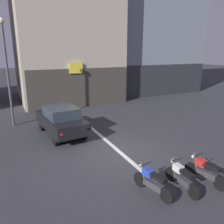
% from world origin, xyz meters
% --- Properties ---
extents(ground_plane, '(120.00, 120.00, 0.00)m').
position_xyz_m(ground_plane, '(0.00, 0.00, 0.00)').
color(ground_plane, '#333338').
extents(lane_centre_line, '(0.20, 18.00, 0.01)m').
position_xyz_m(lane_centre_line, '(0.00, 6.00, 0.00)').
color(lane_centre_line, silver).
rests_on(lane_centre_line, ground).
extents(building_mid_block, '(8.80, 9.69, 13.58)m').
position_xyz_m(building_mid_block, '(1.10, 14.10, 6.78)').
color(building_mid_block, '#B2A893').
rests_on(building_mid_block, ground).
extents(car_black_crossing_near, '(2.20, 4.27, 1.64)m').
position_xyz_m(car_black_crossing_near, '(-1.91, 3.46, 0.89)').
color(car_black_crossing_near, black).
rests_on(car_black_crossing_near, ground).
extents(street_lamp, '(0.36, 0.36, 6.40)m').
position_xyz_m(street_lamp, '(-4.29, 6.36, 3.92)').
color(street_lamp, '#47474C').
rests_on(street_lamp, ground).
extents(motorcycle_blue_row_leftmost, '(0.58, 1.64, 0.98)m').
position_xyz_m(motorcycle_blue_row_leftmost, '(-0.52, -3.27, 0.46)').
color(motorcycle_blue_row_leftmost, black).
rests_on(motorcycle_blue_row_leftmost, ground).
extents(motorcycle_white_row_left_mid, '(0.55, 1.67, 0.98)m').
position_xyz_m(motorcycle_white_row_left_mid, '(0.54, -3.47, 0.46)').
color(motorcycle_white_row_left_mid, black).
rests_on(motorcycle_white_row_left_mid, ground).
extents(motorcycle_red_row_centre, '(0.55, 1.66, 0.98)m').
position_xyz_m(motorcycle_red_row_centre, '(1.59, -3.52, 0.46)').
color(motorcycle_red_row_centre, black).
rests_on(motorcycle_red_row_centre, ground).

